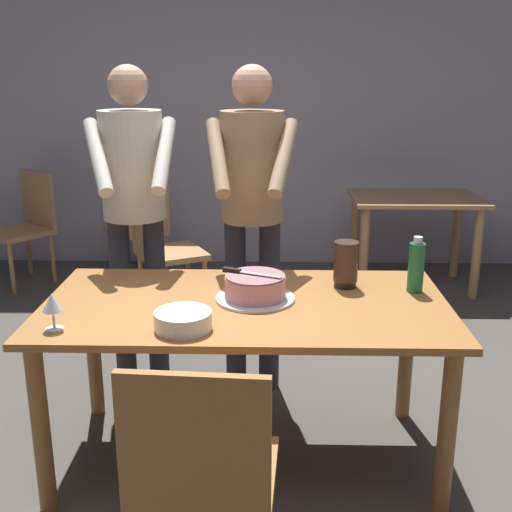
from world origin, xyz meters
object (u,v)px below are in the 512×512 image
at_px(main_dining_table, 246,325).
at_px(wine_glass_near, 52,304).
at_px(cake_on_platter, 255,288).
at_px(chair_near_side, 203,474).
at_px(background_table, 414,217).
at_px(person_standing_beside, 134,195).
at_px(background_chair_2, 161,246).
at_px(water_bottle, 416,266).
at_px(plate_stack, 183,320).
at_px(person_cutting_cake, 252,196).
at_px(background_chair_1, 138,225).
at_px(cake_knife, 240,272).
at_px(background_chair_0, 26,223).
at_px(hurricane_lamp, 346,264).

height_order(main_dining_table, wine_glass_near, wine_glass_near).
height_order(cake_on_platter, chair_near_side, chair_near_side).
bearing_deg(background_table, person_standing_beside, -137.23).
bearing_deg(background_chair_2, water_bottle, -49.03).
xyz_separation_m(plate_stack, person_cutting_cake, (0.23, 0.95, 0.29)).
bearing_deg(water_bottle, background_table, 77.51).
height_order(background_chair_1, background_chair_2, same).
height_order(person_cutting_cake, chair_near_side, person_cutting_cake).
bearing_deg(background_chair_2, background_table, 17.72).
relative_size(cake_knife, plate_stack, 1.17).
bearing_deg(main_dining_table, cake_on_platter, 39.00).
bearing_deg(cake_knife, chair_near_side, -94.87).
height_order(plate_stack, chair_near_side, chair_near_side).
bearing_deg(background_chair_2, cake_on_platter, -67.89).
bearing_deg(wine_glass_near, background_chair_1, 95.21).
bearing_deg(water_bottle, background_chair_0, 138.81).
height_order(background_chair_0, background_chair_2, same).
height_order(main_dining_table, background_chair_2, background_chair_2).
bearing_deg(water_bottle, wine_glass_near, -162.46).
distance_m(cake_on_platter, background_chair_2, 1.92).
bearing_deg(person_cutting_cake, wine_glass_near, -126.74).
distance_m(background_chair_0, background_chair_1, 0.93).
xyz_separation_m(cake_on_platter, person_cutting_cake, (-0.03, 0.63, 0.27)).
height_order(cake_on_platter, cake_knife, cake_knife).
distance_m(main_dining_table, hurricane_lamp, 0.53).
xyz_separation_m(wine_glass_near, background_chair_2, (0.04, 2.09, -0.36)).
bearing_deg(plate_stack, water_bottle, 24.73).
xyz_separation_m(background_table, background_chair_1, (-2.20, 0.03, -0.09)).
bearing_deg(background_chair_2, person_standing_beside, -86.32).
height_order(cake_knife, plate_stack, cake_knife).
bearing_deg(wine_glass_near, cake_knife, 28.09).
distance_m(plate_stack, water_bottle, 1.07).
bearing_deg(cake_on_platter, hurricane_lamp, 23.93).
xyz_separation_m(wine_glass_near, background_table, (1.95, 2.70, -0.28)).
xyz_separation_m(cake_knife, background_chair_2, (-0.65, 1.72, -0.37)).
height_order(cake_on_platter, water_bottle, water_bottle).
bearing_deg(background_table, main_dining_table, -117.35).
distance_m(water_bottle, chair_near_side, 1.35).
xyz_separation_m(plate_stack, wine_glass_near, (-0.49, -0.01, 0.07)).
distance_m(cake_on_platter, background_table, 2.66).
bearing_deg(cake_knife, wine_glass_near, -151.91).
xyz_separation_m(wine_glass_near, water_bottle, (1.46, 0.46, 0.01)).
bearing_deg(cake_on_platter, chair_near_side, -99.35).
xyz_separation_m(cake_knife, person_standing_beside, (-0.58, 0.63, 0.21)).
height_order(water_bottle, background_chair_0, water_bottle).
distance_m(cake_knife, background_table, 2.67).
relative_size(chair_near_side, background_chair_2, 1.00).
bearing_deg(background_chair_0, hurricane_lamp, -43.95).
bearing_deg(background_chair_2, hurricane_lamp, -54.69).
xyz_separation_m(cake_knife, hurricane_lamp, (0.47, 0.15, -0.01)).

